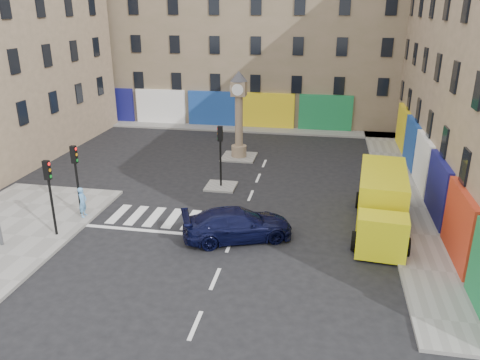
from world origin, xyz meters
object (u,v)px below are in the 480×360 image
(pedestrian_blue, at_px, (83,202))
(navy_sedan, at_px, (238,224))
(traffic_light_island, at_px, (220,146))
(traffic_light_left_near, at_px, (49,186))
(clock_pillar, at_px, (239,110))
(yellow_van, at_px, (382,202))
(traffic_light_left_far, at_px, (76,169))

(pedestrian_blue, bearing_deg, navy_sedan, -99.28)
(traffic_light_island, distance_m, pedestrian_blue, 8.41)
(traffic_light_left_near, distance_m, clock_pillar, 15.19)
(yellow_van, bearing_deg, traffic_light_island, 162.34)
(traffic_light_left_near, height_order, navy_sedan, traffic_light_left_near)
(traffic_light_left_near, bearing_deg, clock_pillar, 65.45)
(clock_pillar, bearing_deg, pedestrian_blue, -117.25)
(traffic_light_left_far, distance_m, traffic_light_island, 8.30)
(pedestrian_blue, bearing_deg, clock_pillar, -31.37)
(traffic_light_left_far, height_order, pedestrian_blue, traffic_light_left_far)
(yellow_van, relative_size, pedestrian_blue, 4.75)
(traffic_light_island, distance_m, navy_sedan, 7.03)
(yellow_van, bearing_deg, clock_pillar, 137.72)
(traffic_light_left_near, bearing_deg, traffic_light_island, 51.07)
(clock_pillar, xyz_separation_m, navy_sedan, (2.25, -12.39, -2.80))
(traffic_light_island, height_order, navy_sedan, traffic_light_island)
(traffic_light_left_far, height_order, yellow_van, traffic_light_left_far)
(navy_sedan, bearing_deg, yellow_van, -90.77)
(traffic_light_left_far, bearing_deg, yellow_van, 6.09)
(traffic_light_island, relative_size, clock_pillar, 0.61)
(clock_pillar, bearing_deg, traffic_light_island, -90.00)
(traffic_light_left_near, relative_size, traffic_light_left_far, 1.00)
(pedestrian_blue, bearing_deg, traffic_light_island, -50.82)
(traffic_light_left_near, relative_size, traffic_light_island, 1.00)
(traffic_light_left_far, bearing_deg, traffic_light_left_near, -90.00)
(traffic_light_left_far, bearing_deg, navy_sedan, -6.66)
(navy_sedan, xyz_separation_m, yellow_van, (6.75, 2.63, 0.58))
(traffic_light_left_far, xyz_separation_m, clock_pillar, (6.30, 11.40, 0.93))
(clock_pillar, height_order, navy_sedan, clock_pillar)
(navy_sedan, bearing_deg, pedestrian_blue, 62.78)
(pedestrian_blue, bearing_deg, traffic_light_left_near, 167.92)
(clock_pillar, bearing_deg, yellow_van, -47.35)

